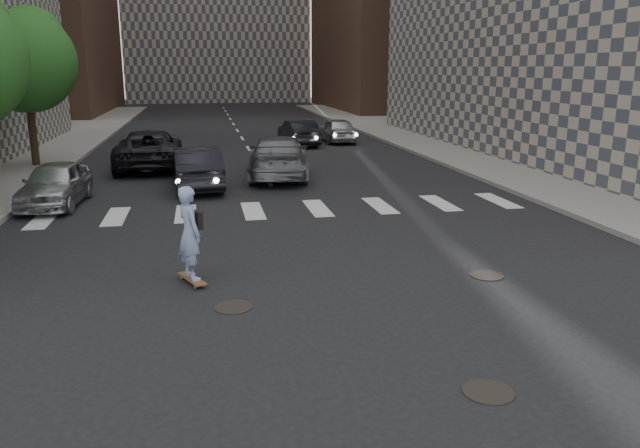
{
  "coord_description": "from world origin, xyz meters",
  "views": [
    {
      "loc": [
        -2.42,
        -9.51,
        4.24
      ],
      "look_at": [
        -0.26,
        1.95,
        1.3
      ],
      "focal_mm": 35.0,
      "sensor_mm": 36.0,
      "label": 1
    }
  ],
  "objects_px": {
    "traffic_car_a": "(197,168)",
    "traffic_car_d": "(337,130)",
    "traffic_car_e": "(299,133)",
    "silver_sedan": "(55,184)",
    "traffic_car_c": "(149,149)",
    "traffic_car_b": "(279,157)",
    "tree_c": "(26,57)",
    "skateboarder": "(190,233)"
  },
  "relations": [
    {
      "from": "traffic_car_a",
      "to": "traffic_car_d",
      "type": "relative_size",
      "value": 1.09
    },
    {
      "from": "traffic_car_a",
      "to": "traffic_car_e",
      "type": "height_order",
      "value": "traffic_car_a"
    },
    {
      "from": "silver_sedan",
      "to": "traffic_car_e",
      "type": "relative_size",
      "value": 0.95
    },
    {
      "from": "silver_sedan",
      "to": "traffic_car_d",
      "type": "height_order",
      "value": "traffic_car_d"
    },
    {
      "from": "traffic_car_a",
      "to": "traffic_car_c",
      "type": "distance_m",
      "value": 5.4
    },
    {
      "from": "traffic_car_b",
      "to": "traffic_car_c",
      "type": "xyz_separation_m",
      "value": [
        -5.16,
        3.28,
        -0.0
      ]
    },
    {
      "from": "traffic_car_d",
      "to": "traffic_car_e",
      "type": "relative_size",
      "value": 0.96
    },
    {
      "from": "tree_c",
      "to": "traffic_car_a",
      "type": "distance_m",
      "value": 9.97
    },
    {
      "from": "skateboarder",
      "to": "traffic_car_e",
      "type": "distance_m",
      "value": 22.82
    },
    {
      "from": "skateboarder",
      "to": "traffic_car_e",
      "type": "height_order",
      "value": "skateboarder"
    },
    {
      "from": "traffic_car_c",
      "to": "traffic_car_d",
      "type": "bearing_deg",
      "value": -143.22
    },
    {
      "from": "skateboarder",
      "to": "traffic_car_c",
      "type": "distance_m",
      "value": 15.43
    },
    {
      "from": "tree_c",
      "to": "traffic_car_a",
      "type": "bearing_deg",
      "value": -41.98
    },
    {
      "from": "skateboarder",
      "to": "traffic_car_d",
      "type": "distance_m",
      "value": 24.63
    },
    {
      "from": "silver_sedan",
      "to": "traffic_car_e",
      "type": "bearing_deg",
      "value": 58.34
    },
    {
      "from": "skateboarder",
      "to": "traffic_car_a",
      "type": "relative_size",
      "value": 0.44
    },
    {
      "from": "silver_sedan",
      "to": "traffic_car_e",
      "type": "height_order",
      "value": "traffic_car_e"
    },
    {
      "from": "tree_c",
      "to": "traffic_car_e",
      "type": "xyz_separation_m",
      "value": [
        12.31,
        5.68,
        -3.94
      ]
    },
    {
      "from": "traffic_car_d",
      "to": "traffic_car_e",
      "type": "height_order",
      "value": "traffic_car_e"
    },
    {
      "from": "tree_c",
      "to": "traffic_car_d",
      "type": "xyz_separation_m",
      "value": [
        14.74,
        6.84,
        -3.94
      ]
    },
    {
      "from": "traffic_car_e",
      "to": "skateboarder",
      "type": "bearing_deg",
      "value": 70.7
    },
    {
      "from": "traffic_car_c",
      "to": "traffic_car_d",
      "type": "xyz_separation_m",
      "value": [
        9.95,
        7.97,
        -0.11
      ]
    },
    {
      "from": "traffic_car_a",
      "to": "traffic_car_b",
      "type": "height_order",
      "value": "traffic_car_b"
    },
    {
      "from": "skateboarder",
      "to": "silver_sedan",
      "type": "bearing_deg",
      "value": 94.12
    },
    {
      "from": "traffic_car_b",
      "to": "traffic_car_d",
      "type": "bearing_deg",
      "value": -105.48
    },
    {
      "from": "tree_c",
      "to": "traffic_car_c",
      "type": "bearing_deg",
      "value": -13.34
    },
    {
      "from": "traffic_car_c",
      "to": "traffic_car_b",
      "type": "bearing_deg",
      "value": 145.59
    },
    {
      "from": "tree_c",
      "to": "traffic_car_a",
      "type": "height_order",
      "value": "tree_c"
    },
    {
      "from": "traffic_car_b",
      "to": "traffic_car_d",
      "type": "distance_m",
      "value": 12.24
    },
    {
      "from": "traffic_car_b",
      "to": "traffic_car_e",
      "type": "relative_size",
      "value": 1.32
    },
    {
      "from": "tree_c",
      "to": "traffic_car_c",
      "type": "height_order",
      "value": "tree_c"
    },
    {
      "from": "traffic_car_e",
      "to": "tree_c",
      "type": "bearing_deg",
      "value": 19.66
    },
    {
      "from": "traffic_car_d",
      "to": "skateboarder",
      "type": "bearing_deg",
      "value": 70.53
    },
    {
      "from": "traffic_car_d",
      "to": "tree_c",
      "type": "bearing_deg",
      "value": 24.45
    },
    {
      "from": "traffic_car_c",
      "to": "silver_sedan",
      "type": "bearing_deg",
      "value": 69.82
    },
    {
      "from": "tree_c",
      "to": "traffic_car_b",
      "type": "distance_m",
      "value": 11.54
    },
    {
      "from": "skateboarder",
      "to": "traffic_car_c",
      "type": "relative_size",
      "value": 0.34
    },
    {
      "from": "traffic_car_e",
      "to": "traffic_car_c",
      "type": "bearing_deg",
      "value": 37.1
    },
    {
      "from": "skateboarder",
      "to": "traffic_car_d",
      "type": "relative_size",
      "value": 0.48
    },
    {
      "from": "traffic_car_a",
      "to": "traffic_car_c",
      "type": "relative_size",
      "value": 0.77
    },
    {
      "from": "traffic_car_a",
      "to": "traffic_car_e",
      "type": "distance_m",
      "value": 13.02
    },
    {
      "from": "traffic_car_c",
      "to": "traffic_car_e",
      "type": "xyz_separation_m",
      "value": [
        7.51,
        6.81,
        -0.11
      ]
    }
  ]
}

